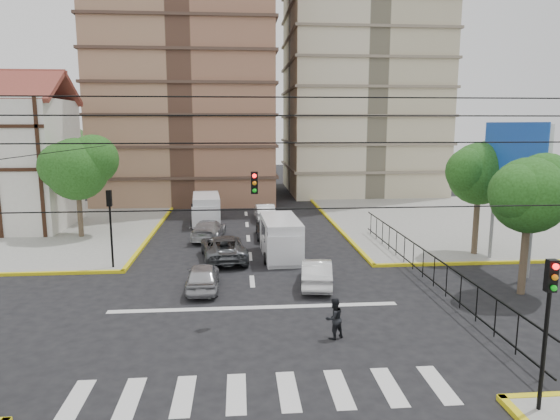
{
  "coord_description": "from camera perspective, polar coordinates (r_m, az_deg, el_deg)",
  "views": [
    {
      "loc": [
        -0.64,
        -20.18,
        8.18
      ],
      "look_at": [
        1.36,
        3.78,
        4.0
      ],
      "focal_mm": 32.0,
      "sensor_mm": 36.0,
      "label": 1
    }
  ],
  "objects": [
    {
      "name": "tree_park_c",
      "position": [
        32.82,
        21.96,
        4.18
      ],
      "size": [
        4.65,
        3.8,
        7.25
      ],
      "color": "#473828",
      "rests_on": "ground"
    },
    {
      "name": "billboard",
      "position": [
        30.29,
        25.21,
        4.8
      ],
      "size": [
        0.36,
        6.2,
        8.1
      ],
      "color": "slate",
      "rests_on": "ground"
    },
    {
      "name": "tudor_building",
      "position": [
        44.27,
        -29.38,
        4.8
      ],
      "size": [
        10.8,
        8.05,
        12.23
      ],
      "color": "silver",
      "rests_on": "ground"
    },
    {
      "name": "sidewalk_ne",
      "position": [
        45.89,
        22.04,
        -1.04
      ],
      "size": [
        26.0,
        26.0,
        0.15
      ],
      "primitive_type": "cube",
      "color": "gray",
      "rests_on": "ground"
    },
    {
      "name": "traffic_light_se",
      "position": [
        15.81,
        28.29,
        -10.05
      ],
      "size": [
        0.28,
        0.22,
        4.4
      ],
      "color": "black",
      "rests_on": "ground"
    },
    {
      "name": "pedestrian_crosswalk",
      "position": [
        19.67,
        6.19,
        -12.21
      ],
      "size": [
        0.98,
        0.9,
        1.61
      ],
      "primitive_type": "imported",
      "rotation": [
        0.0,
        0.0,
        3.63
      ],
      "color": "black",
      "rests_on": "ground"
    },
    {
      "name": "van_right_lane",
      "position": [
        30.59,
        0.1,
        -3.36
      ],
      "size": [
        2.34,
        5.49,
        2.44
      ],
      "rotation": [
        0.0,
        0.0,
        0.04
      ],
      "color": "silver",
      "rests_on": "ground"
    },
    {
      "name": "traffic_light_nw",
      "position": [
        29.32,
        -18.84,
        -0.63
      ],
      "size": [
        0.28,
        0.22,
        4.4
      ],
      "color": "black",
      "rests_on": "ground"
    },
    {
      "name": "van_left_lane",
      "position": [
        41.12,
        -8.44,
        -0.06
      ],
      "size": [
        2.48,
        5.49,
        2.41
      ],
      "rotation": [
        0.0,
        0.0,
        0.07
      ],
      "color": "silver",
      "rests_on": "ground"
    },
    {
      "name": "car_darkgrey_mid_right",
      "position": [
        36.16,
        -1.33,
        -2.0
      ],
      "size": [
        1.81,
        4.43,
        1.5
      ],
      "primitive_type": "imported",
      "rotation": [
        0.0,
        0.0,
        3.13
      ],
      "color": "#2A2A2D",
      "rests_on": "ground"
    },
    {
      "name": "car_silver_rear_left",
      "position": [
        36.06,
        -8.17,
        -2.22
      ],
      "size": [
        2.57,
        5.01,
        1.39
      ],
      "primitive_type": "imported",
      "rotation": [
        0.0,
        0.0,
        3.01
      ],
      "color": "#A7A8AC",
      "rests_on": "ground"
    },
    {
      "name": "traffic_light_hanging",
      "position": [
        18.29,
        -2.75,
        2.7
      ],
      "size": [
        18.0,
        9.12,
        0.92
      ],
      "color": "black",
      "rests_on": "ground"
    },
    {
      "name": "car_white_front_right",
      "position": [
        25.64,
        4.2,
        -7.12
      ],
      "size": [
        2.06,
        4.42,
        1.4
      ],
      "primitive_type": "imported",
      "rotation": [
        0.0,
        0.0,
        3.0
      ],
      "color": "silver",
      "rests_on": "ground"
    },
    {
      "name": "tree_tudor",
      "position": [
        38.02,
        -22.07,
        4.67
      ],
      "size": [
        5.39,
        4.4,
        7.43
      ],
      "color": "#473828",
      "rests_on": "ground"
    },
    {
      "name": "tree_park_a",
      "position": [
        26.28,
        26.75,
        1.88
      ],
      "size": [
        4.41,
        3.6,
        6.83
      ],
      "color": "#473828",
      "rests_on": "ground"
    },
    {
      "name": "car_silver_front_left",
      "position": [
        25.31,
        -8.81,
        -7.5
      ],
      "size": [
        1.67,
        4.0,
        1.35
      ],
      "primitive_type": "imported",
      "rotation": [
        0.0,
        0.0,
        3.16
      ],
      "color": "#ABACB0",
      "rests_on": "ground"
    },
    {
      "name": "crosswalk_stripes",
      "position": [
        16.37,
        -2.03,
        -20.09
      ],
      "size": [
        12.0,
        2.4,
        0.01
      ],
      "primitive_type": "cube",
      "color": "silver",
      "rests_on": "ground"
    },
    {
      "name": "park_fence",
      "position": [
        27.72,
        15.95,
        -7.69
      ],
      "size": [
        0.1,
        22.5,
        1.66
      ],
      "primitive_type": null,
      "color": "black",
      "rests_on": "ground"
    },
    {
      "name": "stop_line",
      "position": [
        22.89,
        -2.92,
        -11.07
      ],
      "size": [
        13.0,
        0.4,
        0.01
      ],
      "primitive_type": "cube",
      "color": "silver",
      "rests_on": "ground"
    },
    {
      "name": "car_white_rear_right",
      "position": [
        42.66,
        -1.77,
        -0.22
      ],
      "size": [
        1.74,
        4.44,
        1.44
      ],
      "primitive_type": "imported",
      "rotation": [
        0.0,
        0.0,
        3.19
      ],
      "color": "white",
      "rests_on": "ground"
    },
    {
      "name": "car_grey_mid_left",
      "position": [
        30.52,
        -6.48,
        -4.28
      ],
      "size": [
        3.15,
        5.69,
        1.51
      ],
      "primitive_type": "imported",
      "rotation": [
        0.0,
        0.0,
        3.27
      ],
      "color": "#525559",
      "rests_on": "ground"
    },
    {
      "name": "ground",
      "position": [
        21.78,
        -2.81,
        -12.21
      ],
      "size": [
        160.0,
        160.0,
        0.0
      ],
      "primitive_type": "plane",
      "color": "black",
      "rests_on": "ground"
    }
  ]
}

